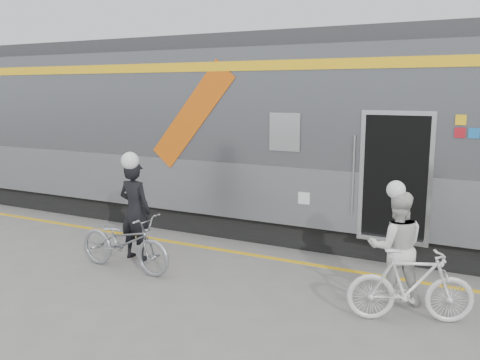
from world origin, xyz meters
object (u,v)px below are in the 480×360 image
Objects in this scene: bicycle_left at (124,242)px; bicycle_right at (411,286)px; man at (135,211)px; woman at (396,247)px.

bicycle_right is (4.60, 0.18, 0.00)m from bicycle_left.
bicycle_right is at bearing 177.90° from man.
bicycle_left is 1.15× the size of woman.
man is 0.95× the size of bicycle_left.
bicycle_left is 4.37m from woman.
woman is 0.99× the size of bicycle_right.
bicycle_left is 4.60m from bicycle_right.
woman is at bearing -78.05° from bicycle_left.
man is at bearing 64.11° from bicycle_right.
bicycle_right is (4.80, -0.37, -0.40)m from man.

